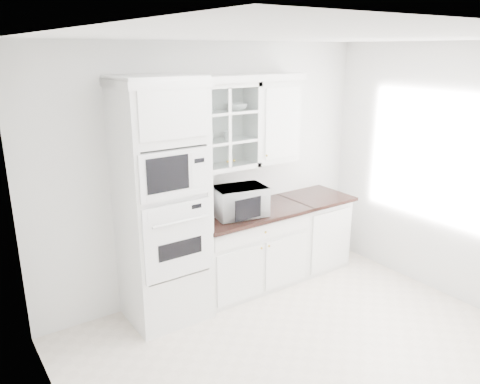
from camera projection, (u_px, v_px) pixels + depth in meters
ground at (317, 359)px, 4.11m from camera, size 4.00×3.50×0.01m
room_shell at (292, 153)px, 3.93m from camera, size 4.00×3.50×2.70m
oven_column at (162, 204)px, 4.47m from camera, size 0.76×0.68×2.40m
base_cabinet_run at (248, 249)px, 5.27m from camera, size 1.32×0.67×0.92m
extra_base_cabinet at (313, 230)px, 5.81m from camera, size 0.72×0.67×0.92m
upper_cabinet_glass at (221, 127)px, 4.83m from camera, size 0.80×0.33×0.90m
upper_cabinet_solid at (272, 121)px, 5.20m from camera, size 0.55×0.33×0.90m
crown_molding at (213, 79)px, 4.61m from camera, size 2.14×0.38×0.07m
countertop_microwave at (239, 201)px, 4.96m from camera, size 0.61×0.54×0.31m
bowl_a at (205, 110)px, 4.66m from camera, size 0.23×0.23×0.05m
bowl_b at (237, 107)px, 4.87m from camera, size 0.26×0.26×0.07m
cup_a at (208, 137)px, 4.79m from camera, size 0.13×0.13×0.10m
cup_b at (227, 135)px, 4.90m from camera, size 0.11×0.11×0.09m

